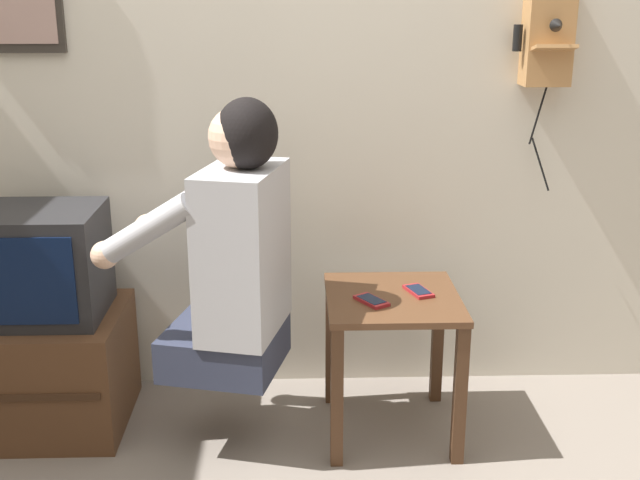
# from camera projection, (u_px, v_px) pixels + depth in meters

# --- Properties ---
(wall_back) EXTENTS (6.80, 0.05, 2.55)m
(wall_back) POSITION_uv_depth(u_px,v_px,m) (278.00, 50.00, 2.83)
(wall_back) COLOR beige
(wall_back) RESTS_ON ground_plane
(side_table) EXTENTS (0.44, 0.47, 0.50)m
(side_table) POSITION_uv_depth(u_px,v_px,m) (392.00, 327.00, 2.71)
(side_table) COLOR #51331E
(side_table) RESTS_ON ground_plane
(person) EXTENTS (0.62, 0.50, 0.89)m
(person) POSITION_uv_depth(u_px,v_px,m) (233.00, 250.00, 2.54)
(person) COLOR #2D3347
(person) RESTS_ON ground_plane
(tv_stand) EXTENTS (0.57, 0.50, 0.41)m
(tv_stand) POSITION_uv_depth(u_px,v_px,m) (44.00, 369.00, 2.81)
(tv_stand) COLOR #51331E
(tv_stand) RESTS_ON ground_plane
(television) EXTENTS (0.46, 0.37, 0.37)m
(television) POSITION_uv_depth(u_px,v_px,m) (32.00, 263.00, 2.70)
(television) COLOR #232326
(television) RESTS_ON tv_stand
(wall_phone_antique) EXTENTS (0.20, 0.19, 0.78)m
(wall_phone_antique) POSITION_uv_depth(u_px,v_px,m) (548.00, 30.00, 2.76)
(wall_phone_antique) COLOR #AD7A47
(cell_phone_held) EXTENTS (0.12, 0.14, 0.01)m
(cell_phone_held) POSITION_uv_depth(u_px,v_px,m) (371.00, 301.00, 2.61)
(cell_phone_held) COLOR maroon
(cell_phone_held) RESTS_ON side_table
(cell_phone_spare) EXTENTS (0.10, 0.14, 0.01)m
(cell_phone_spare) POSITION_uv_depth(u_px,v_px,m) (418.00, 291.00, 2.70)
(cell_phone_spare) COLOR maroon
(cell_phone_spare) RESTS_ON side_table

